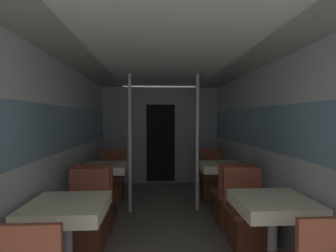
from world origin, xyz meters
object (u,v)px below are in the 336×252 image
object	(u,v)px
chair_left_near_1	(98,208)
chair_left_far_0	(86,227)
dining_table_right_0	(273,209)
chair_right_far_0	(248,223)
dining_table_left_1	(106,170)
support_pole_left_1	(130,143)
chair_left_far_1	(112,184)
chair_right_near_1	(232,205)
support_pole_right_1	(197,143)
chair_right_far_1	(212,183)
dining_table_right_1	(221,169)
dining_table_left_0	(67,213)

from	to	relation	value
chair_left_near_1	chair_left_far_0	bearing A→B (deg)	-90.00
dining_table_right_0	chair_right_far_0	world-z (taller)	chair_right_far_0
dining_table_left_1	support_pole_left_1	distance (m)	0.57
dining_table_left_1	chair_right_far_0	distance (m)	2.22
chair_left_near_1	chair_left_far_1	bearing A→B (deg)	90.00
chair_left_near_1	chair_right_far_0	size ratio (longest dim) A/B	1.00
chair_right_near_1	chair_left_far_0	bearing A→B (deg)	-161.36
chair_left_near_1	chair_right_far_0	distance (m)	1.92
dining_table_left_1	support_pole_right_1	xyz separation A→B (m)	(1.44, 0.00, 0.42)
dining_table_right_0	chair_right_far_0	xyz separation A→B (m)	(0.00, 0.61, -0.38)
support_pole_left_1	chair_right_far_1	size ratio (longest dim) A/B	2.44
chair_left_far_0	chair_right_near_1	distance (m)	1.92
dining_table_left_1	dining_table_right_0	world-z (taller)	same
dining_table_right_1	support_pole_right_1	world-z (taller)	support_pole_right_1
chair_left_far_1	support_pole_right_1	distance (m)	1.76
dining_table_left_1	dining_table_right_0	bearing A→B (deg)	-45.25
support_pole_left_1	dining_table_left_1	bearing A→B (deg)	-180.00
chair_left_near_1	chair_right_far_0	xyz separation A→B (m)	(1.82, -0.61, 0.00)
chair_right_far_0	dining_table_right_1	bearing A→B (deg)	-90.00
support_pole_left_1	dining_table_right_0	size ratio (longest dim) A/B	2.87
chair_left_near_1	support_pole_right_1	distance (m)	1.76
chair_left_near_1	chair_left_far_1	distance (m)	1.22
dining_table_left_1	support_pole_right_1	distance (m)	1.50
dining_table_right_0	dining_table_right_1	bearing A→B (deg)	90.00
dining_table_left_1	dining_table_right_0	size ratio (longest dim) A/B	1.00
chair_left_near_1	dining_table_right_1	bearing A→B (deg)	18.56
dining_table_left_0	chair_right_far_0	distance (m)	1.95
chair_right_far_0	chair_right_near_1	distance (m)	0.61
dining_table_right_0	dining_table_right_1	distance (m)	1.83
chair_right_far_0	dining_table_right_1	xyz separation A→B (m)	(-0.00, 1.22, 0.38)
dining_table_left_1	chair_left_far_1	bearing A→B (deg)	90.00
chair_left_far_0	dining_table_right_0	bearing A→B (deg)	161.44
dining_table_right_1	chair_right_near_1	distance (m)	0.72
dining_table_left_0	chair_left_far_0	world-z (taller)	chair_left_far_0
chair_right_near_1	dining_table_right_0	bearing A→B (deg)	-90.00
dining_table_left_0	chair_left_far_1	distance (m)	2.47
dining_table_right_0	support_pole_right_1	size ratio (longest dim) A/B	0.35
chair_right_near_1	chair_right_far_1	bearing A→B (deg)	90.00
chair_left_far_0	support_pole_left_1	distance (m)	1.51
chair_right_far_1	chair_left_far_0	bearing A→B (deg)	45.25
dining_table_right_1	chair_left_near_1	bearing A→B (deg)	-161.44
dining_table_right_0	support_pole_right_1	bearing A→B (deg)	101.60
chair_right_near_1	chair_left_near_1	bearing A→B (deg)	180.00
chair_right_far_1	support_pole_right_1	distance (m)	1.07
dining_table_left_1	chair_right_far_0	bearing A→B (deg)	-33.94
chair_left_near_1	dining_table_left_1	bearing A→B (deg)	90.00
support_pole_left_1	chair_left_far_0	bearing A→B (deg)	-107.11
dining_table_left_1	support_pole_left_1	world-z (taller)	support_pole_left_1
support_pole_left_1	chair_right_far_1	xyz separation A→B (m)	(1.44, 0.61, -0.80)
dining_table_right_0	chair_right_far_0	bearing A→B (deg)	90.00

